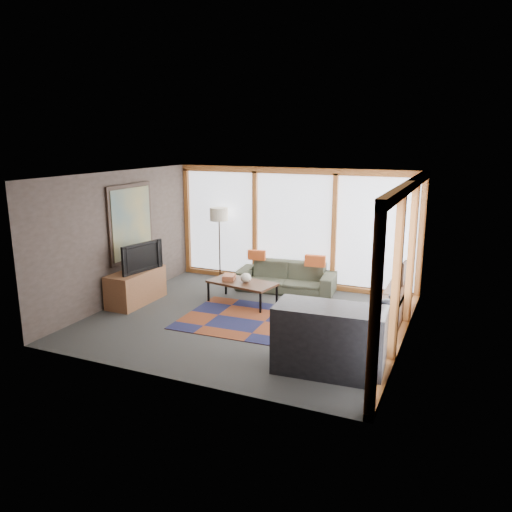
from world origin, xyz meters
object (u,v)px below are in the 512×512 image
at_px(coffee_table, 242,292).
at_px(bookshelf, 392,310).
at_px(sofa, 286,277).
at_px(television, 139,257).
at_px(tv_console, 136,287).
at_px(bar_counter, 329,340).
at_px(floor_lamp, 220,244).

relative_size(coffee_table, bookshelf, 0.64).
distance_m(sofa, television, 3.12).
height_order(tv_console, television, television).
distance_m(sofa, bar_counter, 3.85).
xyz_separation_m(sofa, tv_console, (-2.46, -1.95, 0.02)).
distance_m(tv_console, bar_counter, 4.56).
distance_m(sofa, tv_console, 3.14).
height_order(floor_lamp, bar_counter, floor_lamp).
xyz_separation_m(floor_lamp, tv_console, (-0.72, -2.21, -0.51)).
height_order(sofa, television, television).
bearing_deg(bookshelf, floor_lamp, 162.07).
xyz_separation_m(coffee_table, bar_counter, (2.39, -2.21, 0.26)).
distance_m(coffee_table, tv_console, 2.12).
xyz_separation_m(sofa, floor_lamp, (-1.73, 0.25, 0.53)).
height_order(sofa, coffee_table, sofa).
relative_size(bookshelf, tv_console, 1.58).
distance_m(sofa, floor_lamp, 1.83).
distance_m(sofa, bookshelf, 2.63).
bearing_deg(television, floor_lamp, -4.72).
xyz_separation_m(floor_lamp, coffee_table, (1.23, -1.39, -0.61)).
bearing_deg(tv_console, television, 21.32).
bearing_deg(coffee_table, bar_counter, -42.83).
bearing_deg(floor_lamp, bookshelf, -17.93).
bearing_deg(bar_counter, coffee_table, 132.97).
relative_size(sofa, television, 2.08).
bearing_deg(bar_counter, tv_console, 157.90).
height_order(coffee_table, bar_counter, bar_counter).
bearing_deg(sofa, television, -146.93).
relative_size(floor_lamp, television, 1.66).
xyz_separation_m(floor_lamp, bar_counter, (3.62, -3.61, -0.35)).
bearing_deg(sofa, tv_console, -147.44).
distance_m(sofa, coffee_table, 1.25).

